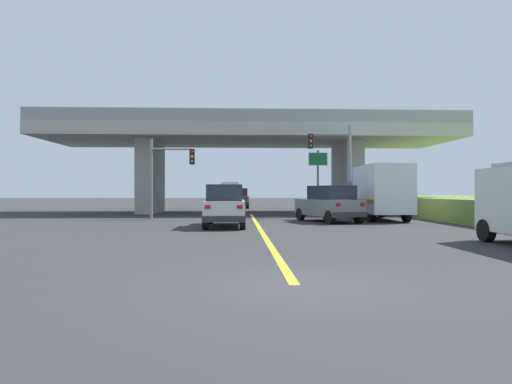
# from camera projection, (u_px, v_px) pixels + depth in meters

# --- Properties ---
(ground) EXTENTS (160.00, 160.00, 0.00)m
(ground) POSITION_uv_depth(u_px,v_px,m) (250.00, 212.00, 35.96)
(ground) COLOR #2B2B2D
(overpass_bridge) EXTENTS (31.89, 9.39, 7.55)m
(overpass_bridge) POSITION_uv_depth(u_px,v_px,m) (250.00, 145.00, 35.96)
(overpass_bridge) COLOR #A8A59E
(overpass_bridge) RESTS_ON ground
(lane_divider_stripe) EXTENTS (0.20, 25.13, 0.01)m
(lane_divider_stripe) POSITION_uv_depth(u_px,v_px,m) (259.00, 228.00, 20.62)
(lane_divider_stripe) COLOR yellow
(lane_divider_stripe) RESTS_ON ground
(suv_lead) EXTENTS (1.90, 4.81, 2.02)m
(suv_lead) POSITION_uv_depth(u_px,v_px,m) (225.00, 206.00, 21.51)
(suv_lead) COLOR silver
(suv_lead) RESTS_ON ground
(suv_crossing) EXTENTS (3.35, 4.88, 2.02)m
(suv_crossing) POSITION_uv_depth(u_px,v_px,m) (329.00, 204.00, 24.87)
(suv_crossing) COLOR slate
(suv_crossing) RESTS_ON ground
(box_truck) EXTENTS (2.33, 6.50, 3.23)m
(box_truck) POSITION_uv_depth(u_px,v_px,m) (378.00, 192.00, 26.64)
(box_truck) COLOR navy
(box_truck) RESTS_ON ground
(sedan_oncoming) EXTENTS (2.06, 4.50, 2.02)m
(sedan_oncoming) POSITION_uv_depth(u_px,v_px,m) (238.00, 198.00, 45.24)
(sedan_oncoming) COLOR slate
(sedan_oncoming) RESTS_ON ground
(traffic_signal_nearside) EXTENTS (2.88, 0.36, 6.06)m
(traffic_signal_nearside) POSITION_uv_depth(u_px,v_px,m) (337.00, 159.00, 29.32)
(traffic_signal_nearside) COLOR slate
(traffic_signal_nearside) RESTS_ON ground
(traffic_signal_farside) EXTENTS (2.80, 0.36, 5.00)m
(traffic_signal_farside) POSITION_uv_depth(u_px,v_px,m) (167.00, 168.00, 27.96)
(traffic_signal_farside) COLOR slate
(traffic_signal_farside) RESTS_ON ground
(highway_sign) EXTENTS (1.43, 0.17, 4.78)m
(highway_sign) POSITION_uv_depth(u_px,v_px,m) (318.00, 168.00, 33.39)
(highway_sign) COLOR #56595E
(highway_sign) RESTS_ON ground
(semi_truck_distant) EXTENTS (2.33, 7.38, 2.96)m
(semi_truck_distant) POSITION_uv_depth(u_px,v_px,m) (230.00, 192.00, 62.29)
(semi_truck_distant) COLOR red
(semi_truck_distant) RESTS_ON ground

